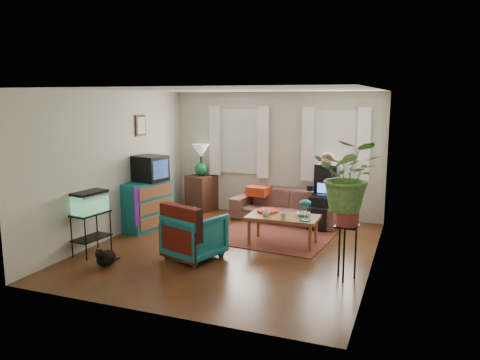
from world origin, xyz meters
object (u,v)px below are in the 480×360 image
at_px(sofa, 287,201).
at_px(aquarium_stand, 92,233).
at_px(coffee_table, 283,230).
at_px(side_table, 202,193).
at_px(plant_stand, 346,252).
at_px(dresser, 147,205).
at_px(armchair, 195,233).

distance_m(sofa, aquarium_stand, 3.88).
relative_size(sofa, coffee_table, 1.83).
relative_size(side_table, plant_stand, 1.01).
bearing_deg(side_table, plant_stand, -39.30).
distance_m(sofa, dresser, 2.78).
bearing_deg(armchair, plant_stand, -162.80).
bearing_deg(side_table, dresser, -101.22).
bearing_deg(sofa, coffee_table, -70.65).
xyz_separation_m(aquarium_stand, plant_stand, (3.96, 0.38, 0.05)).
distance_m(aquarium_stand, coffee_table, 3.15).
distance_m(side_table, coffee_table, 2.94).
height_order(side_table, dresser, dresser).
bearing_deg(sofa, armchair, -99.72).
bearing_deg(dresser, armchair, -24.41).
bearing_deg(dresser, sofa, 43.31).
distance_m(armchair, coffee_table, 1.60).
xyz_separation_m(sofa, side_table, (-2.03, 0.26, -0.04)).
relative_size(sofa, side_table, 2.81).
height_order(aquarium_stand, plant_stand, plant_stand).
height_order(sofa, plant_stand, sofa).
height_order(sofa, side_table, sofa).
relative_size(dresser, plant_stand, 1.31).
bearing_deg(dresser, coffee_table, 11.29).
height_order(side_table, plant_stand, side_table).
height_order(armchair, coffee_table, armchair).
height_order(aquarium_stand, armchair, armchair).
bearing_deg(aquarium_stand, plant_stand, 13.09).
xyz_separation_m(sofa, aquarium_stand, (-2.38, -3.07, -0.09)).
relative_size(sofa, armchair, 2.78).
bearing_deg(coffee_table, aquarium_stand, -150.22).
bearing_deg(dresser, side_table, 90.58).
bearing_deg(sofa, dresser, -142.05).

